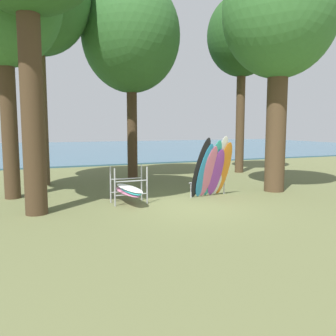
{
  "coord_description": "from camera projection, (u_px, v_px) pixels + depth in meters",
  "views": [
    {
      "loc": [
        -5.04,
        -10.04,
        2.58
      ],
      "look_at": [
        -0.26,
        1.62,
        1.1
      ],
      "focal_mm": 37.83,
      "sensor_mm": 36.0,
      "label": 1
    }
  ],
  "objects": [
    {
      "name": "tree_far_right_back",
      "position": [
        131.0,
        36.0,
        16.93
      ],
      "size": [
        4.71,
        4.71,
        9.62
      ],
      "color": "#42301E",
      "rests_on": "ground"
    },
    {
      "name": "tree_far_left_back",
      "position": [
        3.0,
        1.0,
        12.01
      ],
      "size": [
        3.96,
        3.96,
        9.18
      ],
      "color": "#42301E",
      "rests_on": "ground"
    },
    {
      "name": "lake_water",
      "position": [
        72.0,
        149.0,
        39.81
      ],
      "size": [
        80.0,
        36.0,
        0.1
      ],
      "primitive_type": "cube",
      "color": "#38607A",
      "rests_on": "ground"
    },
    {
      "name": "ground_plane",
      "position": [
        194.0,
        207.0,
        11.43
      ],
      "size": [
        80.0,
        80.0,
        0.0
      ],
      "primitive_type": "plane",
      "color": "#60663D"
    },
    {
      "name": "tree_foreground_right",
      "position": [
        280.0,
        14.0,
        13.44
      ],
      "size": [
        4.4,
        4.4,
        9.49
      ],
      "color": "#4C3823",
      "rests_on": "ground"
    },
    {
      "name": "leaning_board_pile",
      "position": [
        212.0,
        170.0,
        12.85
      ],
      "size": [
        1.72,
        1.16,
        2.26
      ],
      "color": "black",
      "rests_on": "ground"
    },
    {
      "name": "board_storage_rack",
      "position": [
        129.0,
        189.0,
        11.92
      ],
      "size": [
        1.15,
        2.13,
        1.25
      ],
      "color": "#9EA0A5",
      "rests_on": "ground"
    },
    {
      "name": "tree_deep_back",
      "position": [
        242.0,
        37.0,
        19.2
      ],
      "size": [
        3.81,
        3.81,
        9.69
      ],
      "color": "#4C3823",
      "rests_on": "ground"
    }
  ]
}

